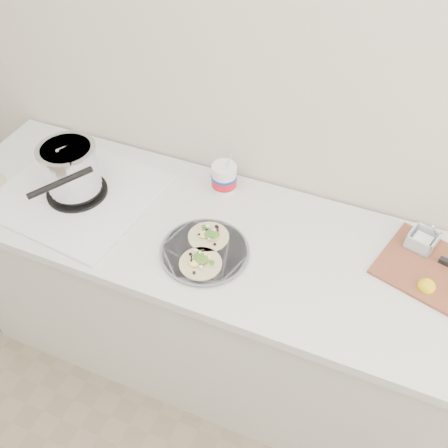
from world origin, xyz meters
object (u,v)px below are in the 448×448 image
at_px(taco_plate, 205,250).
at_px(stove, 73,178).
at_px(cutboard, 445,271).
at_px(tub, 225,176).

bearing_deg(taco_plate, stove, 172.08).
bearing_deg(cutboard, taco_plate, -147.83).
bearing_deg(tub, stove, -153.82).
distance_m(stove, tub, 0.56).
height_order(stove, taco_plate, stove).
relative_size(taco_plate, tub, 1.40).
bearing_deg(tub, taco_plate, -79.18).
bearing_deg(stove, tub, 31.95).
bearing_deg(taco_plate, cutboard, 15.97).
distance_m(taco_plate, tub, 0.34).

